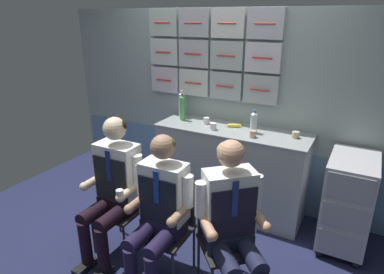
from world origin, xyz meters
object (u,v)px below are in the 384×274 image
at_px(folding_chair_left, 126,196).
at_px(crew_member_center, 159,207).
at_px(service_trolley, 348,200).
at_px(folding_chair_center, 170,217).
at_px(folding_chair_right, 224,229).
at_px(snack_banana, 234,125).
at_px(water_bottle_blue_cap, 182,108).
at_px(crew_member_right, 232,219).
at_px(crew_member_left, 113,184).
at_px(paper_cup_tan, 296,135).

bearing_deg(folding_chair_left, crew_member_center, -24.80).
xyz_separation_m(service_trolley, crew_member_center, (-1.26, -1.19, 0.20)).
bearing_deg(folding_chair_center, folding_chair_right, 7.61).
xyz_separation_m(folding_chair_center, folding_chair_right, (0.46, 0.06, 0.00)).
height_order(folding_chair_right, snack_banana, snack_banana).
relative_size(folding_chair_center, snack_banana, 4.80).
bearing_deg(water_bottle_blue_cap, service_trolley, -3.87).
bearing_deg(snack_banana, water_bottle_blue_cap, -176.49).
height_order(service_trolley, crew_member_right, crew_member_right).
xyz_separation_m(folding_chair_center, snack_banana, (0.07, 1.19, 0.46)).
bearing_deg(folding_chair_center, crew_member_center, -88.14).
bearing_deg(snack_banana, crew_member_center, -92.54).
bearing_deg(folding_chair_right, crew_member_right, -46.88).
height_order(crew_member_left, crew_member_right, crew_member_left).
height_order(folding_chair_center, paper_cup_tan, paper_cup_tan).
height_order(folding_chair_center, water_bottle_blue_cap, water_bottle_blue_cap).
distance_m(crew_member_left, folding_chair_right, 1.02).
relative_size(folding_chair_left, crew_member_right, 0.65).
relative_size(crew_member_center, folding_chair_right, 1.51).
height_order(crew_member_left, snack_banana, crew_member_left).
xyz_separation_m(folding_chair_right, crew_member_right, (0.11, -0.11, 0.19)).
bearing_deg(service_trolley, crew_member_right, -122.73).
height_order(folding_chair_left, folding_chair_right, same).
distance_m(folding_chair_center, water_bottle_blue_cap, 1.41).
relative_size(folding_chair_center, folding_chair_right, 1.00).
relative_size(crew_member_left, snack_banana, 7.43).
relative_size(folding_chair_right, water_bottle_blue_cap, 2.71).
bearing_deg(folding_chair_right, water_bottle_blue_cap, 132.64).
bearing_deg(snack_banana, folding_chair_right, -70.92).
bearing_deg(crew_member_center, crew_member_left, 170.12).
distance_m(water_bottle_blue_cap, snack_banana, 0.63).
height_order(folding_chair_left, water_bottle_blue_cap, water_bottle_blue_cap).
relative_size(folding_chair_left, crew_member_center, 0.66).
bearing_deg(service_trolley, folding_chair_center, -140.71).
distance_m(folding_chair_right, crew_member_right, 0.25).
distance_m(service_trolley, paper_cup_tan, 0.76).
distance_m(service_trolley, folding_chair_left, 2.03).
bearing_deg(paper_cup_tan, crew_member_left, -135.24).
bearing_deg(service_trolley, crew_member_center, -136.54).
bearing_deg(paper_cup_tan, folding_chair_right, -102.91).
bearing_deg(service_trolley, snack_banana, 172.37).
relative_size(folding_chair_center, water_bottle_blue_cap, 2.71).
xyz_separation_m(crew_member_center, folding_chair_right, (0.45, 0.22, -0.18)).
bearing_deg(water_bottle_blue_cap, folding_chair_left, -89.32).
xyz_separation_m(crew_member_left, crew_member_center, (0.54, -0.09, -0.02)).
relative_size(crew_member_left, folding_chair_center, 1.55).
distance_m(crew_member_right, water_bottle_blue_cap, 1.69).
xyz_separation_m(service_trolley, paper_cup_tan, (-0.55, 0.14, 0.50)).
xyz_separation_m(crew_member_left, water_bottle_blue_cap, (-0.02, 1.22, 0.39)).
bearing_deg(snack_banana, folding_chair_left, -118.72).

